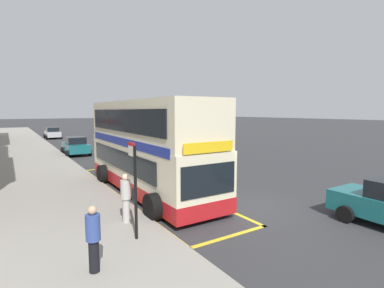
{
  "coord_description": "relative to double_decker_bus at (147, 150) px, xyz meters",
  "views": [
    {
      "loc": [
        -8.11,
        -8.71,
        3.92
      ],
      "look_at": [
        -0.14,
        3.82,
        2.24
      ],
      "focal_mm": 27.22,
      "sensor_mm": 36.0,
      "label": 1
    }
  ],
  "objects": [
    {
      "name": "ground_plane",
      "position": [
        2.46,
        27.75,
        -2.06
      ],
      "size": [
        260.0,
        260.0,
        0.0
      ],
      "primitive_type": "plane",
      "color": "#333335"
    },
    {
      "name": "pavement_near",
      "position": [
        -4.54,
        27.75,
        -1.99
      ],
      "size": [
        6.0,
        76.0,
        0.14
      ],
      "primitive_type": "cube",
      "color": "gray",
      "rests_on": "ground"
    },
    {
      "name": "double_decker_bus",
      "position": [
        0.0,
        0.0,
        0.0
      ],
      "size": [
        3.25,
        10.29,
        4.4
      ],
      "color": "beige",
      "rests_on": "ground"
    },
    {
      "name": "bus_bay_markings",
      "position": [
        0.05,
        0.31,
        -2.06
      ],
      "size": [
        3.18,
        13.2,
        0.01
      ],
      "color": "yellow",
      "rests_on": "ground"
    },
    {
      "name": "bus_stop_sign",
      "position": [
        -2.6,
        -4.99,
        -0.26
      ],
      "size": [
        0.09,
        0.51,
        2.86
      ],
      "color": "black",
      "rests_on": "pavement_near"
    },
    {
      "name": "parked_car_teal_ahead",
      "position": [
        -0.55,
        14.7,
        -1.26
      ],
      "size": [
        2.09,
        4.2,
        1.62
      ],
      "rotation": [
        0.0,
        0.0,
        0.05
      ],
      "color": "#196066",
      "rests_on": "ground"
    },
    {
      "name": "parked_car_silver_kerbside",
      "position": [
        -0.23,
        32.97,
        -1.26
      ],
      "size": [
        2.09,
        4.2,
        1.62
      ],
      "rotation": [
        0.0,
        0.0,
        0.03
      ],
      "color": "#B2B5BA",
      "rests_on": "ground"
    },
    {
      "name": "pedestrian_waiting_near_sign",
      "position": [
        -2.4,
        -3.64,
        -1.01
      ],
      "size": [
        0.34,
        0.34,
        1.68
      ],
      "color": "#B7B2AD",
      "rests_on": "pavement_near"
    },
    {
      "name": "pedestrian_further_back",
      "position": [
        -4.12,
        -6.24,
        -1.05
      ],
      "size": [
        0.34,
        0.34,
        1.61
      ],
      "color": "black",
      "rests_on": "pavement_near"
    }
  ]
}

